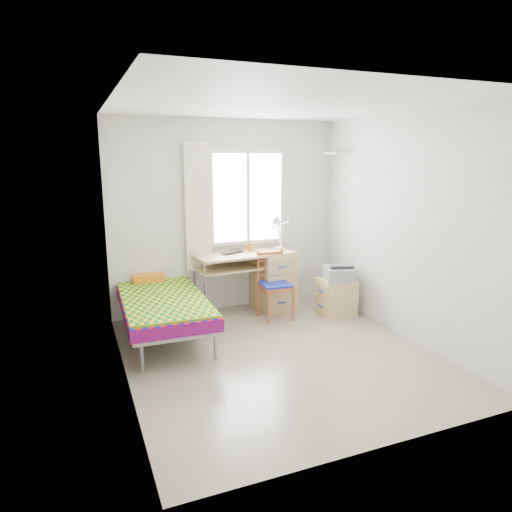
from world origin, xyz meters
The scene contains 17 objects.
floor centered at (0.00, 0.00, 0.00)m, with size 3.50×3.50×0.00m, color #BCAD93.
ceiling centered at (0.00, 0.00, 2.60)m, with size 3.50×3.50×0.00m, color white.
wall_back centered at (0.00, 1.75, 1.30)m, with size 3.20×3.20×0.00m, color silver.
wall_left centered at (-1.60, 0.00, 1.30)m, with size 3.50×3.50×0.00m, color silver.
wall_right centered at (1.60, 0.00, 1.30)m, with size 3.50×3.50×0.00m, color silver.
window centered at (0.30, 1.73, 1.55)m, with size 1.10×0.04×1.30m.
curtain centered at (-0.42, 1.68, 1.45)m, with size 0.35×0.05×1.70m, color beige.
floating_shelf centered at (1.49, 1.40, 2.15)m, with size 0.20×0.32×0.03m, color white.
bed centered at (-1.06, 1.11, 0.42)m, with size 0.98×2.03×0.87m.
desk centered at (0.51, 1.47, 0.45)m, with size 1.38×0.71×0.83m.
chair centered at (0.44, 1.11, 0.51)m, with size 0.41×0.41×0.90m.
cabinet centered at (1.25, 0.89, 0.25)m, with size 0.48×0.42×0.50m.
printer centered at (1.27, 0.88, 0.58)m, with size 0.45×0.49×0.18m.
laptop centered at (0.03, 1.48, 0.85)m, with size 0.36×0.23×0.03m, color black.
pen_cup centered at (0.28, 1.60, 0.89)m, with size 0.08×0.08×0.11m, color orange.
task_lamp centered at (0.62, 1.38, 1.13)m, with size 0.25×0.34×0.48m.
book centered at (-0.08, 1.49, 0.59)m, with size 0.18×0.24×0.02m, color gray.
Camera 1 is at (-1.97, -4.17, 2.11)m, focal length 32.00 mm.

